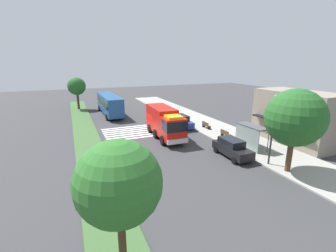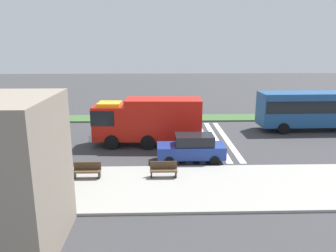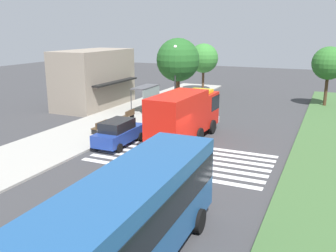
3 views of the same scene
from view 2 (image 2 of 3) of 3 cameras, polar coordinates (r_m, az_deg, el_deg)
ground_plane at (r=27.43m, az=2.71°, el=-2.38°), size 120.00×120.00×0.00m
sidewalk at (r=18.74m, az=4.90°, el=-10.32°), size 60.00×5.97×0.14m
median_strip at (r=34.94m, az=1.75°, el=1.39°), size 60.00×3.00×0.14m
crosswalk at (r=27.51m, az=4.55°, el=-2.35°), size 5.85×11.33×0.01m
fire_truck at (r=25.62m, az=-3.91°, el=1.09°), size 8.56×2.97×3.67m
parked_car_west at (r=22.32m, az=4.12°, el=-3.80°), size 4.54×2.03×1.86m
parked_car_mid at (r=24.04m, az=-24.10°, el=-3.79°), size 4.57×2.03×1.80m
transit_bus at (r=33.25m, az=25.43°, el=2.87°), size 11.99×3.02×3.49m
bus_stop_shelter at (r=20.79m, az=-24.90°, el=-3.78°), size 3.50×1.40×2.46m
bench_near_shelter at (r=20.03m, az=-13.79°, el=-7.42°), size 1.60×0.50×0.90m
bench_west_of_shelter at (r=19.59m, az=-0.77°, el=-7.49°), size 1.60×0.50×0.90m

